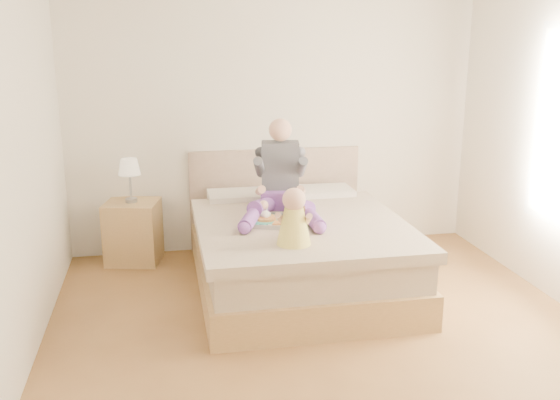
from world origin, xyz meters
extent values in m
cube|color=brown|center=(0.00, 0.00, 0.00)|extent=(4.00, 4.20, 0.01)
cube|color=white|center=(0.00, 2.10, 1.35)|extent=(4.00, 0.02, 2.70)
cube|color=white|center=(0.00, -2.10, 1.35)|extent=(4.00, 0.02, 2.70)
cube|color=white|center=(-2.00, 0.00, 1.35)|extent=(0.02, 4.20, 2.70)
cube|color=#A27E4C|center=(0.00, 1.02, 0.14)|extent=(1.68, 2.13, 0.28)
cube|color=tan|center=(0.00, 1.02, 0.40)|extent=(1.60, 2.05, 0.24)
cube|color=tan|center=(0.00, 0.87, 0.57)|extent=(1.70, 1.80, 0.09)
cube|color=white|center=(-0.38, 1.76, 0.59)|extent=(0.62, 0.40, 0.14)
cube|color=white|center=(0.38, 1.76, 0.59)|extent=(0.62, 0.40, 0.14)
cube|color=gray|center=(0.00, 2.09, 0.50)|extent=(1.70, 0.08, 1.00)
cube|color=#A27E4C|center=(-1.40, 1.88, 0.29)|extent=(0.56, 0.52, 0.58)
cylinder|color=#B2B3B9|center=(-1.40, 1.88, 0.60)|extent=(0.11, 0.11, 0.04)
cylinder|color=#B2B3B9|center=(-1.40, 1.88, 0.73)|extent=(0.02, 0.02, 0.23)
cone|color=beige|center=(-1.40, 1.88, 0.92)|extent=(0.20, 0.20, 0.15)
cube|color=#6A398F|center=(-0.09, 1.35, 0.69)|extent=(0.38, 0.33, 0.16)
cube|color=#36353D|center=(-0.08, 1.41, 0.97)|extent=(0.35, 0.25, 0.43)
sphere|color=#E5AB8F|center=(-0.08, 1.38, 1.30)|extent=(0.20, 0.20, 0.20)
cylinder|color=#6A398F|center=(-0.27, 1.16, 0.68)|extent=(0.35, 0.47, 0.20)
cylinder|color=#6A398F|center=(-0.43, 0.84, 0.67)|extent=(0.25, 0.43, 0.11)
sphere|color=#6A398F|center=(-0.50, 0.65, 0.66)|extent=(0.10, 0.10, 0.10)
cylinder|color=#36353D|center=(-0.28, 1.31, 0.99)|extent=(0.15, 0.28, 0.22)
cylinder|color=#E5AB8F|center=(-0.30, 1.14, 0.83)|extent=(0.09, 0.28, 0.15)
sphere|color=#E5AB8F|center=(-0.29, 1.00, 0.74)|extent=(0.08, 0.08, 0.08)
cylinder|color=#6A398F|center=(0.02, 1.11, 0.68)|extent=(0.22, 0.48, 0.20)
cylinder|color=#6A398F|center=(0.07, 0.76, 0.67)|extent=(0.11, 0.42, 0.11)
sphere|color=#6A398F|center=(0.07, 0.55, 0.66)|extent=(0.10, 0.10, 0.10)
cylinder|color=#36353D|center=(0.08, 1.25, 0.99)|extent=(0.10, 0.27, 0.22)
cylinder|color=#E5AB8F|center=(0.04, 1.08, 0.83)|extent=(0.14, 0.29, 0.15)
sphere|color=#E5AB8F|center=(-0.01, 0.95, 0.74)|extent=(0.08, 0.08, 0.08)
cube|color=#B2B3B9|center=(-0.20, 0.89, 0.62)|extent=(0.57, 0.50, 0.01)
cylinder|color=#41BCA6|center=(-0.29, 0.93, 0.63)|extent=(0.28, 0.28, 0.02)
cylinder|color=#C88242|center=(-0.29, 0.93, 0.65)|extent=(0.18, 0.18, 0.02)
cylinder|color=white|center=(-0.30, 1.07, 0.67)|extent=(0.08, 0.08, 0.09)
torus|color=white|center=(-0.26, 1.05, 0.67)|extent=(0.03, 0.06, 0.06)
cylinder|color=#966D49|center=(-0.30, 1.07, 0.71)|extent=(0.07, 0.07, 0.01)
cylinder|color=white|center=(-0.06, 0.92, 0.63)|extent=(0.15, 0.15, 0.01)
cube|color=#C88242|center=(-0.06, 0.92, 0.64)|extent=(0.11, 0.10, 0.02)
cylinder|color=white|center=(-0.22, 0.78, 0.63)|extent=(0.15, 0.15, 0.01)
ellipsoid|color=red|center=(-0.20, 0.77, 0.64)|extent=(0.04, 0.03, 0.01)
cylinder|color=white|center=(0.00, 0.89, 0.68)|extent=(0.07, 0.07, 0.12)
cylinder|color=orange|center=(0.00, 0.89, 0.68)|extent=(0.07, 0.07, 0.12)
cylinder|color=white|center=(-0.09, 0.74, 0.64)|extent=(0.07, 0.07, 0.04)
cylinder|color=#4F200B|center=(-0.09, 0.74, 0.64)|extent=(0.06, 0.06, 0.03)
cone|color=#E7D249|center=(-0.18, 0.36, 0.75)|extent=(0.25, 0.25, 0.28)
sphere|color=#E5AB8F|center=(-0.18, 0.36, 0.95)|extent=(0.17, 0.17, 0.17)
cylinder|color=#E5AB8F|center=(-0.19, 0.50, 0.66)|extent=(0.13, 0.20, 0.07)
sphere|color=#E5AB8F|center=(-0.17, 0.59, 0.66)|extent=(0.06, 0.06, 0.06)
cylinder|color=#E5AB8F|center=(-0.27, 0.40, 0.80)|extent=(0.11, 0.14, 0.12)
cylinder|color=#E5AB8F|center=(-0.10, 0.47, 0.66)|extent=(0.09, 0.20, 0.07)
sphere|color=#E5AB8F|center=(-0.06, 0.56, 0.66)|extent=(0.06, 0.06, 0.06)
cylinder|color=#E5AB8F|center=(-0.08, 0.34, 0.80)|extent=(0.05, 0.14, 0.12)
camera|label=1|loc=(-1.10, -3.88, 2.12)|focal=40.00mm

